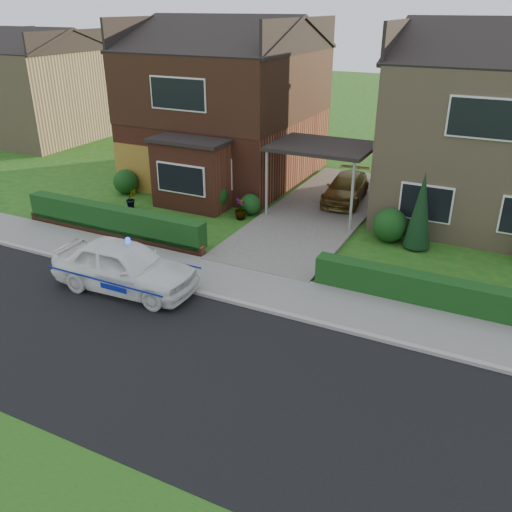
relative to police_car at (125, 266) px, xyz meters
The scene contains 23 objects.
ground 3.77m from the police_car, 40.45° to the right, with size 120.00×120.00×0.00m, color #1D5015.
road 3.77m from the police_car, 40.45° to the right, with size 60.00×6.00×0.02m, color black.
kerb 2.97m from the police_car, 13.01° to the left, with size 60.00×0.16×0.12m, color #9E9993.
sidewalk 3.36m from the police_car, 31.13° to the left, with size 60.00×2.00×0.10m, color slate.
driveway 9.07m from the police_car, 71.88° to the left, with size 3.80×12.00×0.12m, color #666059.
house_left 12.27m from the police_car, 104.47° to the left, with size 7.50×9.53×7.25m.
house_right 14.74m from the police_car, 53.39° to the left, with size 7.50×8.06×7.25m.
carport_link 9.21m from the police_car, 71.79° to the left, with size 3.80×3.00×2.77m.
garage_door 9.32m from the police_car, 125.70° to the left, with size 2.20×0.10×2.10m, color brown.
dwarf_wall 4.20m from the police_car, 135.83° to the left, with size 7.70×0.25×0.36m, color brown.
hedge_left 4.33m from the police_car, 134.38° to the left, with size 7.50×0.55×0.90m, color #113715.
hedge_right 9.14m from the police_car, 18.90° to the left, with size 7.50×0.55×0.80m, color #113715.
shrub_left_far 9.10m from the police_car, 128.69° to the left, with size 1.08×1.08×1.08m, color #113715.
shrub_left_mid 7.00m from the police_car, 99.75° to the left, with size 1.32×1.32×1.32m, color #113715.
shrub_left_near 7.22m from the police_car, 86.70° to the left, with size 0.84×0.84×0.84m, color #113715.
shrub_right_near 9.23m from the police_car, 49.33° to the left, with size 1.20×1.20×1.20m, color #113715.
conifer_a 9.79m from the police_car, 44.11° to the left, with size 0.90×0.90×2.60m, color black.
neighbour_left 21.99m from the police_car, 141.64° to the left, with size 6.50×7.00×5.20m, color #9E8561.
police_car is the anchor object (origin of this frame).
driveway_car 10.74m from the police_car, 71.69° to the left, with size 1.48×3.65×1.06m, color brown.
potted_plant_a 4.15m from the police_car, 119.32° to the left, with size 0.37×0.25×0.70m, color gray.
potted_plant_b 7.07m from the police_car, 127.00° to the left, with size 0.36×0.45×0.82m, color gray.
potted_plant_c 6.57m from the police_car, 87.25° to the left, with size 0.46×0.46×0.82m, color gray.
Camera 1 is at (6.85, -8.49, 7.63)m, focal length 38.00 mm.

